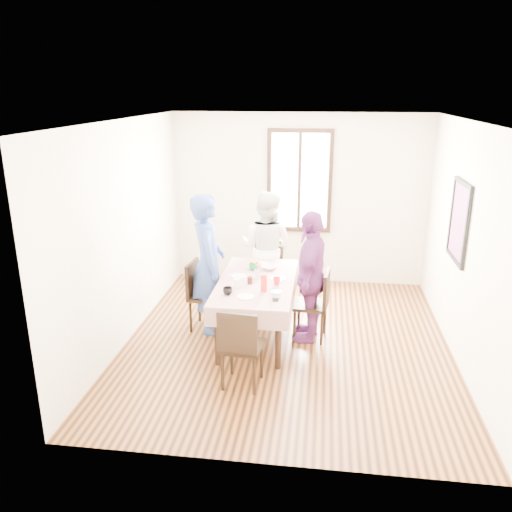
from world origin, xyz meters
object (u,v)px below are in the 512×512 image
(chair_far, at_px, (267,273))
(person_far, at_px, (267,249))
(chair_near, at_px, (242,346))
(dining_table, at_px, (257,309))
(chair_right, at_px, (311,305))
(chair_left, at_px, (207,296))
(person_left, at_px, (207,263))
(person_right, at_px, (310,276))

(chair_far, distance_m, person_far, 0.38)
(chair_near, bearing_deg, dining_table, 96.17)
(chair_right, bearing_deg, chair_near, 156.56)
(chair_near, bearing_deg, chair_left, 123.81)
(person_left, height_order, person_right, person_left)
(chair_left, bearing_deg, person_right, 91.63)
(person_right, bearing_deg, chair_right, 97.73)
(person_far, bearing_deg, dining_table, 108.58)
(chair_near, xyz_separation_m, person_left, (-0.66, 1.29, 0.45))
(chair_right, distance_m, chair_near, 1.37)
(dining_table, xyz_separation_m, person_left, (-0.66, 0.16, 0.53))
(chair_far, bearing_deg, dining_table, 94.02)
(chair_right, relative_size, person_left, 0.50)
(chair_far, xyz_separation_m, person_far, (0.00, -0.02, 0.38))
(dining_table, xyz_separation_m, chair_far, (0.00, 1.14, 0.08))
(dining_table, bearing_deg, person_left, 166.75)
(person_far, bearing_deg, chair_right, 141.02)
(person_left, bearing_deg, person_far, -51.17)
(chair_near, distance_m, person_far, 2.29)
(person_right, bearing_deg, person_left, -86.75)
(dining_table, height_order, person_right, person_right)
(chair_left, relative_size, person_left, 0.50)
(chair_right, relative_size, chair_near, 1.00)
(chair_left, relative_size, chair_far, 1.00)
(chair_left, bearing_deg, dining_table, 83.15)
(chair_far, height_order, person_left, person_left)
(dining_table, distance_m, chair_far, 1.14)
(chair_far, xyz_separation_m, person_left, (-0.66, -0.98, 0.45))
(chair_near, relative_size, person_far, 0.55)
(chair_near, relative_size, person_left, 0.50)
(chair_left, height_order, chair_right, same)
(chair_near, bearing_deg, person_left, 123.18)
(chair_right, bearing_deg, person_far, 38.65)
(person_left, distance_m, person_right, 1.33)
(chair_left, distance_m, person_right, 1.39)
(chair_left, relative_size, person_far, 0.55)
(dining_table, relative_size, person_left, 0.92)
(chair_left, xyz_separation_m, chair_right, (1.36, -0.10, 0.00))
(chair_near, height_order, person_right, person_right)
(dining_table, relative_size, chair_left, 1.82)
(chair_right, xyz_separation_m, chair_far, (-0.68, 1.09, 0.00))
(person_far, bearing_deg, person_left, 74.16)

